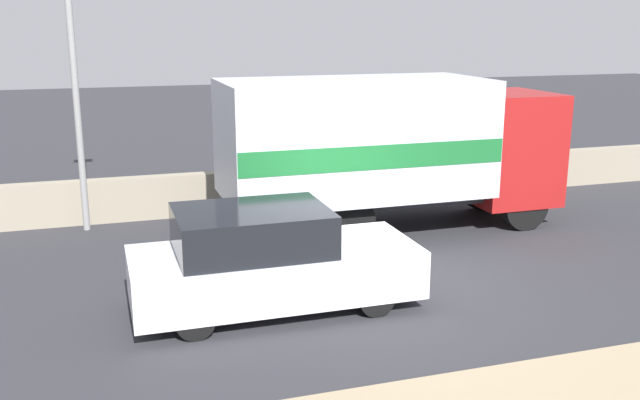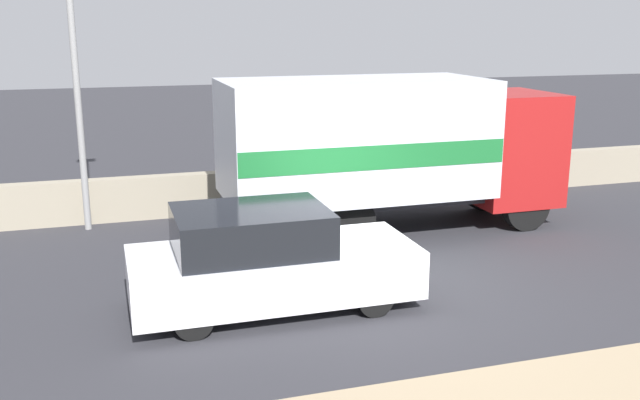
# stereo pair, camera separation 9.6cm
# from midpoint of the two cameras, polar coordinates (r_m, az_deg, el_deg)

# --- Properties ---
(ground_plane) EXTENTS (80.00, 80.00, 0.00)m
(ground_plane) POSITION_cam_midpoint_polar(r_m,az_deg,el_deg) (12.06, 4.27, -7.07)
(ground_plane) COLOR #2D2D33
(stone_wall_backdrop) EXTENTS (60.00, 0.35, 0.97)m
(stone_wall_backdrop) POSITION_cam_midpoint_polar(r_m,az_deg,el_deg) (17.02, -2.56, 0.99)
(stone_wall_backdrop) COLOR gray
(stone_wall_backdrop) RESTS_ON ground_plane
(street_lamp) EXTENTS (0.56, 0.28, 7.54)m
(street_lamp) POSITION_cam_midpoint_polar(r_m,az_deg,el_deg) (15.53, -19.10, 13.30)
(street_lamp) COLOR gray
(street_lamp) RESTS_ON ground_plane
(box_truck) EXTENTS (7.17, 2.60, 3.21)m
(box_truck) POSITION_cam_midpoint_polar(r_m,az_deg,el_deg) (14.93, 5.30, 4.41)
(box_truck) COLOR maroon
(box_truck) RESTS_ON ground_plane
(car_hatchback) EXTENTS (4.40, 1.82, 1.61)m
(car_hatchback) POSITION_cam_midpoint_polar(r_m,az_deg,el_deg) (11.03, -3.95, -4.84)
(car_hatchback) COLOR silver
(car_hatchback) RESTS_ON ground_plane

